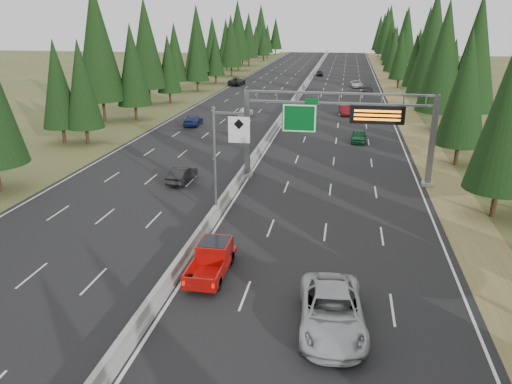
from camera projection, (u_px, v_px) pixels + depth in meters
The scene contains 19 objects.
road at pixel (295, 101), 87.62m from camera, with size 32.00×260.00×0.08m, color black.
shoulder_right at pixel (399, 103), 84.65m from camera, with size 3.60×260.00×0.06m, color olive.
shoulder_left at pixel (197, 98), 90.59m from camera, with size 3.60×260.00×0.06m, color #465427.
median_barrier at pixel (295, 98), 87.49m from camera, with size 0.70×260.00×0.85m.
sign_gantry at pixel (345, 124), 42.49m from camera, with size 16.75×0.98×7.80m.
hov_sign_pole at pixel (223, 155), 34.85m from camera, with size 2.80×0.50×8.00m.
tree_row_right at pixel (438, 51), 75.00m from camera, with size 10.38×241.81×18.52m.
tree_row_left at pixel (146, 51), 77.72m from camera, with size 11.57×243.63×18.78m.
silver_minivan at pixel (332, 311), 23.05m from camera, with size 2.97×6.44×1.79m, color #B7B8BC.
red_pickup at pixel (213, 256), 28.29m from camera, with size 1.85×5.19×1.69m.
car_ahead_green at pixel (359, 136), 58.09m from camera, with size 1.66×4.12×1.40m, color #114B25.
car_ahead_dkred at pixel (345, 110), 74.22m from camera, with size 1.48×4.25×1.40m, color #590C12.
car_ahead_dkgrey at pixel (367, 90), 95.14m from camera, with size 1.98×4.86×1.41m, color black.
car_ahead_white at pixel (357, 84), 103.84m from camera, with size 2.23×4.83×1.34m, color silver.
car_ahead_far at pixel (320, 73), 124.37m from camera, with size 1.56×3.88×1.32m, color black.
car_onc_near at pixel (182, 175), 43.82m from camera, with size 1.44×4.12×1.36m, color black.
car_onc_blue at pixel (193, 120), 66.99m from camera, with size 1.88×4.63×1.34m, color navy.
car_onc_white at pixel (245, 112), 73.03m from camera, with size 1.70×4.22×1.44m, color white.
car_onc_far at pixel (237, 81), 107.20m from camera, with size 2.68×5.81×1.61m, color black.
Camera 1 is at (8.86, -7.83, 13.80)m, focal length 35.00 mm.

